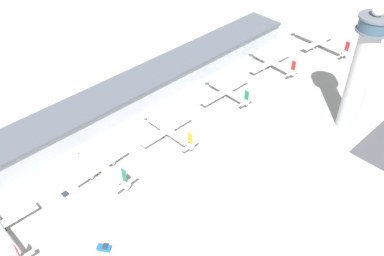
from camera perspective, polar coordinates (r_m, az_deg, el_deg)
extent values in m
plane|color=#9E9B93|center=(215.71, 4.74, -3.97)|extent=(1000.00, 1000.00, 0.00)
cube|color=#A3A8B2|center=(252.32, -7.03, 4.96)|extent=(235.70, 22.00, 12.22)
cube|color=#4C515B|center=(248.50, -7.16, 6.27)|extent=(235.70, 25.00, 1.60)
cylinder|color=#BCBCC1|center=(234.22, 21.20, 5.80)|extent=(10.46, 10.46, 56.07)
cylinder|color=#565B66|center=(221.03, 22.94, 11.91)|extent=(15.85, 15.85, 0.80)
cylinder|color=#334C60|center=(219.71, 23.15, 12.65)|extent=(14.59, 14.59, 5.67)
cylinder|color=#565B66|center=(218.39, 23.38, 13.42)|extent=(15.85, 15.85, 1.00)
sphere|color=white|center=(217.11, 23.61, 14.21)|extent=(5.72, 5.72, 5.72)
cylinder|color=#A8A8B2|center=(200.59, -22.70, -11.02)|extent=(2.10, 4.19, 2.10)
cube|color=red|center=(180.08, -22.27, -15.00)|extent=(0.30, 2.80, 6.09)
cylinder|color=black|center=(199.88, -23.59, -12.25)|extent=(0.28, 0.28, 2.72)
cylinder|color=white|center=(208.62, -12.02, -4.95)|extent=(6.18, 28.01, 4.46)
cone|color=white|center=(218.89, -14.57, -2.93)|extent=(4.70, 4.28, 4.46)
cone|color=white|center=(198.70, -9.07, -7.27)|extent=(4.34, 5.59, 4.01)
cube|color=white|center=(209.50, -12.09, -5.03)|extent=(31.13, 6.32, 0.44)
cylinder|color=#A8A8B2|center=(208.74, -13.60, -6.06)|extent=(2.75, 5.05, 2.45)
cylinder|color=#A8A8B2|center=(213.53, -10.84, -4.28)|extent=(2.75, 5.05, 2.45)
cube|color=#14704C|center=(193.94, -9.04, -6.25)|extent=(0.47, 2.81, 7.13)
cube|color=white|center=(197.54, -8.80, -7.39)|extent=(12.59, 2.77, 0.24)
cylinder|color=black|center=(219.08, -13.94, -3.99)|extent=(0.28, 0.28, 2.51)
cylinder|color=black|center=(212.04, -11.19, -5.24)|extent=(0.28, 0.28, 2.51)
cylinder|color=black|center=(209.74, -12.52, -6.10)|extent=(0.28, 0.28, 2.51)
cylinder|color=silver|center=(225.18, -3.33, -0.28)|extent=(4.10, 28.26, 3.86)
cone|color=silver|center=(234.86, -5.91, 1.49)|extent=(3.89, 3.51, 3.86)
cone|color=silver|center=(215.91, -0.42, -2.27)|extent=(3.51, 4.66, 3.48)
cube|color=silver|center=(225.94, -3.42, -0.34)|extent=(33.49, 4.68, 0.44)
cylinder|color=#A8A8B2|center=(223.92, -4.92, -1.26)|extent=(2.16, 4.27, 2.12)
cylinder|color=#A8A8B2|center=(230.81, -2.28, 0.33)|extent=(2.16, 4.27, 2.12)
cube|color=orange|center=(212.10, -0.25, -1.38)|extent=(0.32, 2.80, 6.18)
cube|color=silver|center=(214.94, -0.18, -2.36)|extent=(10.83, 2.09, 0.24)
cylinder|color=black|center=(234.90, -5.40, 0.60)|extent=(0.28, 0.28, 2.19)
cylinder|color=black|center=(228.33, -2.76, -0.58)|extent=(0.28, 0.28, 2.19)
cylinder|color=black|center=(225.67, -3.77, -1.20)|extent=(0.28, 0.28, 2.19)
cylinder|color=white|center=(254.39, 4.55, 4.99)|extent=(3.95, 25.23, 3.62)
cone|color=white|center=(262.42, 2.28, 6.28)|extent=(3.66, 3.31, 3.62)
cone|color=white|center=(246.66, 7.05, 3.55)|extent=(3.32, 4.39, 3.26)
cube|color=white|center=(255.03, 4.46, 4.92)|extent=(37.75, 4.89, 0.44)
cylinder|color=#A8A8B2|center=(251.40, 3.05, 4.11)|extent=(2.04, 4.01, 1.99)
cylinder|color=#A8A8B2|center=(261.14, 5.49, 5.48)|extent=(2.04, 4.01, 1.99)
cube|color=#14704C|center=(243.51, 7.29, 4.36)|extent=(0.34, 2.80, 5.79)
cube|color=white|center=(245.81, 7.28, 3.49)|extent=(10.17, 2.13, 0.24)
cylinder|color=black|center=(262.48, 2.70, 5.47)|extent=(0.28, 0.28, 2.51)
cylinder|color=black|center=(257.55, 4.96, 4.61)|extent=(0.28, 0.28, 2.51)
cylinder|color=black|center=(254.42, 4.18, 4.17)|extent=(0.28, 0.28, 2.51)
cylinder|color=silver|center=(286.38, 10.55, 8.67)|extent=(5.55, 28.06, 3.92)
cone|color=silver|center=(294.92, 8.23, 9.91)|extent=(4.12, 3.75, 3.92)
cone|color=silver|center=(278.17, 13.07, 7.29)|extent=(3.79, 4.90, 3.52)
cube|color=silver|center=(287.01, 10.45, 8.60)|extent=(35.79, 6.48, 0.44)
cylinder|color=#A8A8B2|center=(283.08, 9.26, 8.00)|extent=(2.40, 4.43, 2.15)
cylinder|color=#A8A8B2|center=(293.30, 11.24, 8.94)|extent=(2.40, 4.43, 2.15)
cube|color=red|center=(275.12, 13.38, 8.11)|extent=(0.46, 2.81, 6.27)
cube|color=silver|center=(277.32, 13.30, 7.24)|extent=(11.06, 2.64, 0.24)
cylinder|color=black|center=(294.80, 8.60, 9.16)|extent=(0.28, 0.28, 2.30)
cylinder|color=black|center=(289.70, 10.87, 8.30)|extent=(0.28, 0.28, 2.30)
cylinder|color=black|center=(285.95, 10.15, 7.95)|extent=(0.28, 0.28, 2.30)
cylinder|color=silver|center=(317.86, 16.58, 10.98)|extent=(6.24, 36.44, 4.08)
cone|color=silver|center=(327.57, 13.75, 12.37)|extent=(4.29, 3.91, 4.08)
cone|color=silver|center=(308.88, 19.63, 9.43)|extent=(3.95, 5.10, 3.67)
cube|color=silver|center=(318.52, 16.45, 10.92)|extent=(30.72, 6.22, 0.44)
cylinder|color=#A8A8B2|center=(314.70, 15.56, 10.48)|extent=(2.51, 4.61, 2.24)
cylinder|color=#A8A8B2|center=(324.43, 16.94, 11.11)|extent=(2.51, 4.61, 2.24)
cube|color=red|center=(306.06, 20.00, 10.20)|extent=(0.47, 2.81, 6.52)
cube|color=silver|center=(308.13, 19.86, 9.38)|extent=(11.51, 2.68, 0.24)
cylinder|color=black|center=(327.47, 14.08, 11.67)|extent=(0.28, 0.28, 2.41)
cylinder|color=black|center=(321.48, 16.78, 10.61)|extent=(0.28, 0.28, 2.41)
cylinder|color=black|center=(317.14, 16.17, 10.32)|extent=(0.28, 0.28, 2.41)
cube|color=black|center=(183.28, -11.61, -15.52)|extent=(4.69, 5.26, 0.12)
cube|color=#195699|center=(182.75, -11.64, -15.40)|extent=(5.29, 6.06, 1.43)
cube|color=#232D38|center=(181.53, -11.53, -15.20)|extent=(2.81, 2.66, 1.17)
cube|color=black|center=(204.81, -16.66, -8.95)|extent=(7.12, 2.56, 0.12)
cube|color=silver|center=(204.30, -16.70, -8.82)|extent=(8.47, 2.68, 1.52)
cube|color=#232D38|center=(203.52, -16.57, -8.44)|extent=(2.57, 2.27, 1.24)
cube|color=black|center=(298.84, 21.82, 6.81)|extent=(2.57, 5.96, 0.12)
cube|color=#2D333D|center=(298.47, 21.85, 6.93)|extent=(2.71, 7.08, 1.64)
cube|color=#232D38|center=(297.54, 22.04, 7.11)|extent=(2.22, 2.18, 1.34)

